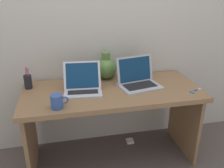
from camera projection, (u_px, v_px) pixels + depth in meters
The scene contains 10 objects.
ground_plane at pixel (112, 157), 2.34m from camera, with size 6.00×6.00×0.00m, color #564C47.
back_wall at pixel (103, 23), 2.20m from camera, with size 4.40×0.04×2.40m, color beige.
desk at pixel (112, 105), 2.12m from camera, with size 1.49×0.66×0.71m.
laptop_left at pixel (83, 84), 2.02m from camera, with size 0.33×0.28×0.23m.
laptop_right at pixel (137, 78), 2.12m from camera, with size 0.38×0.31×0.25m.
green_vase at pixel (106, 68), 2.26m from camera, with size 0.20×0.20×0.25m.
coffee_mug at pixel (57, 101), 1.74m from camera, with size 0.13×0.09×0.10m.
pen_cup at pixel (28, 81), 2.06m from camera, with size 0.06×0.06×0.19m.
scissors at pixel (194, 91), 2.02m from camera, with size 0.14×0.09×0.01m.
power_brick at pixel (130, 141), 2.54m from camera, with size 0.07×0.07×0.03m, color white.
Camera 1 is at (-0.39, -1.84, 1.55)m, focal length 39.19 mm.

